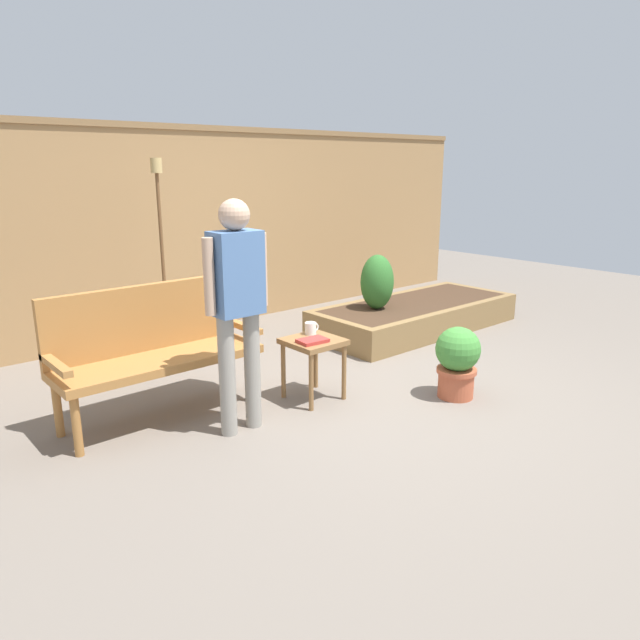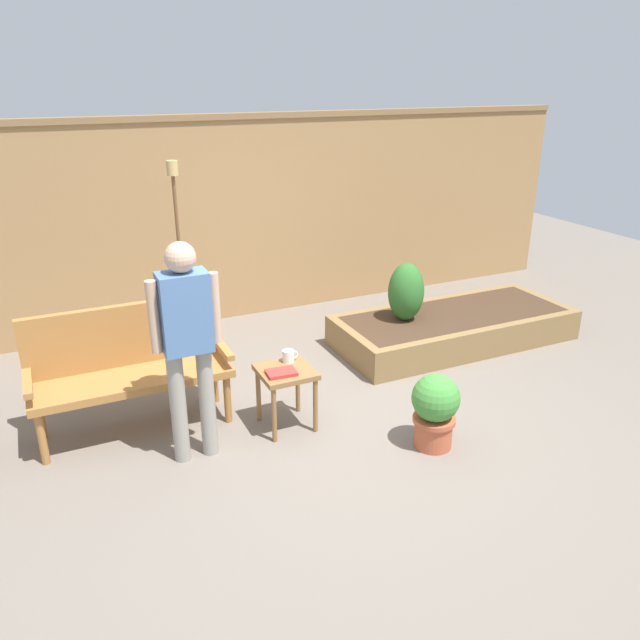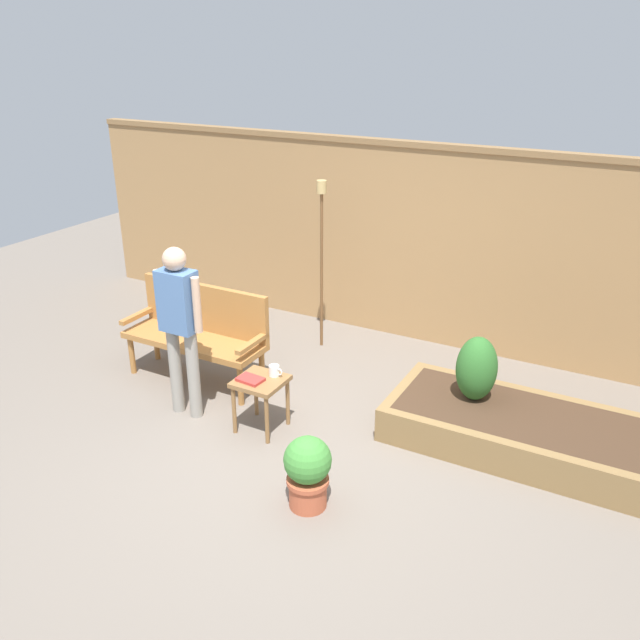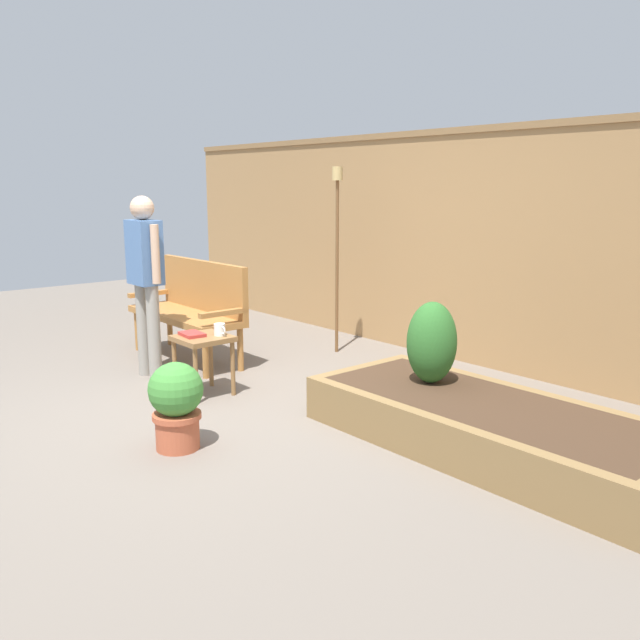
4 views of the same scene
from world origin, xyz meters
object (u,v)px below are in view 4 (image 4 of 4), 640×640
at_px(shrub_near_bench, 432,343).
at_px(tiki_torch, 337,228).
at_px(book_on_table, 192,334).
at_px(person_by_bench, 145,271).
at_px(potted_boxwood, 176,402).
at_px(garden_bench, 193,303).
at_px(side_table, 203,346).
at_px(cup_on_table, 220,330).

bearing_deg(shrub_near_bench, tiki_torch, 155.97).
relative_size(book_on_table, person_by_bench, 0.14).
relative_size(tiki_torch, person_by_bench, 1.17).
xyz_separation_m(potted_boxwood, tiki_torch, (-1.20, 2.44, 0.93)).
bearing_deg(tiki_torch, person_by_bench, -101.88).
relative_size(garden_bench, side_table, 3.00).
xyz_separation_m(garden_bench, shrub_near_bench, (2.65, 0.34, 0.04)).
bearing_deg(shrub_near_bench, cup_on_table, -153.84).
xyz_separation_m(garden_bench, book_on_table, (0.99, -0.58, -0.05)).
bearing_deg(side_table, book_on_table, -133.75).
xyz_separation_m(book_on_table, tiki_torch, (-0.29, 1.79, 0.74)).
distance_m(side_table, book_on_table, 0.13).
bearing_deg(garden_bench, shrub_near_bench, 7.34).
bearing_deg(tiki_torch, side_table, -78.67).
bearing_deg(cup_on_table, potted_boxwood, -46.21).
height_order(cup_on_table, shrub_near_bench, shrub_near_bench).
bearing_deg(garden_bench, book_on_table, -30.49).
height_order(potted_boxwood, shrub_near_bench, shrub_near_bench).
bearing_deg(potted_boxwood, garden_bench, 147.20).
distance_m(potted_boxwood, person_by_bench, 1.81).
distance_m(side_table, tiki_torch, 1.95).
height_order(garden_bench, person_by_bench, person_by_bench).
bearing_deg(cup_on_table, side_table, -122.17).
bearing_deg(tiki_torch, cup_on_table, -75.50).
height_order(garden_bench, tiki_torch, tiki_torch).
bearing_deg(book_on_table, cup_on_table, 58.05).
height_order(garden_bench, book_on_table, garden_bench).
relative_size(side_table, shrub_near_bench, 0.84).
bearing_deg(garden_bench, side_table, -26.45).
relative_size(book_on_table, shrub_near_bench, 0.38).
distance_m(garden_bench, tiki_torch, 1.56).
height_order(cup_on_table, person_by_bench, person_by_bench).
distance_m(cup_on_table, potted_boxwood, 1.16).
distance_m(potted_boxwood, tiki_torch, 2.87).
height_order(garden_bench, cup_on_table, garden_bench).
xyz_separation_m(cup_on_table, potted_boxwood, (0.79, -0.82, -0.22)).
relative_size(side_table, book_on_table, 2.22).
height_order(potted_boxwood, person_by_bench, person_by_bench).
bearing_deg(potted_boxwood, cup_on_table, 133.79).
bearing_deg(side_table, tiki_torch, 101.33).
bearing_deg(person_by_bench, cup_on_table, 15.17).
height_order(side_table, potted_boxwood, potted_boxwood).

